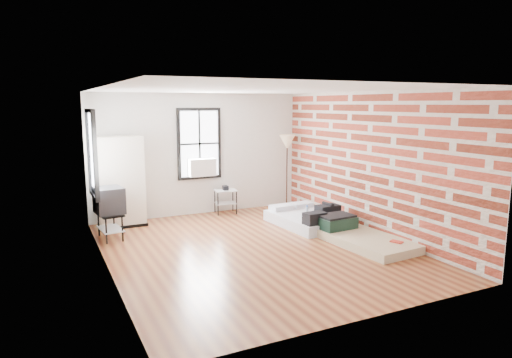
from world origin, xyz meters
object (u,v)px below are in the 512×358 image
mattress_main (309,218)px  wardrobe (121,182)px  mattress_bare (358,236)px  floor_lamp (287,145)px  side_table (226,195)px  tv_stand (109,202)px

mattress_main → wardrobe: bearing=150.8°
mattress_bare → floor_lamp: (0.24, 3.12, 1.43)m
mattress_bare → floor_lamp: 3.44m
mattress_main → side_table: 2.16m
side_table → tv_stand: (-2.75, -0.95, 0.27)m
tv_stand → mattress_main: bearing=-17.7°
mattress_main → wardrobe: wardrobe is taller
mattress_main → wardrobe: 4.05m
floor_lamp → tv_stand: floor_lamp is taller
mattress_bare → tv_stand: bearing=147.2°
mattress_bare → side_table: size_ratio=3.02×
mattress_main → side_table: bearing=120.4°
tv_stand → side_table: bearing=12.9°
mattress_bare → wardrobe: bearing=136.0°
mattress_main → mattress_bare: 1.44m
floor_lamp → tv_stand: (-4.36, -0.88, -0.84)m
mattress_bare → mattress_main: bearing=92.4°
wardrobe → side_table: size_ratio=2.85×
side_table → wardrobe: bearing=-178.3°
mattress_bare → wardrobe: wardrobe is taller
wardrobe → floor_lamp: 4.04m
mattress_bare → floor_lamp: size_ratio=1.11×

